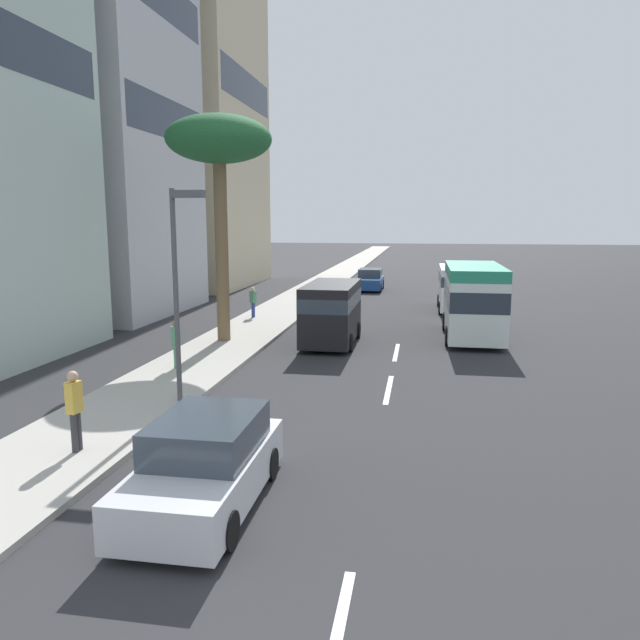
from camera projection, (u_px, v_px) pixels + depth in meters
name	position (u px, v px, depth m)	size (l,w,h in m)	color
ground_plane	(405.00, 310.00, 34.89)	(198.00, 198.00, 0.00)	#2D2D30
sidewalk_right	(288.00, 306.00, 36.03)	(162.00, 3.31, 0.15)	#B2ADA3
lane_stripe_mid	(389.00, 389.00, 18.57)	(3.20, 0.16, 0.01)	silver
lane_stripe_far	(396.00, 352.00, 23.76)	(3.20, 0.16, 0.01)	silver
van_lead	(332.00, 310.00, 25.15)	(4.84, 2.11, 2.56)	black
car_second	(206.00, 464.00, 10.95)	(4.34, 1.95, 1.64)	silver
car_third	(370.00, 280.00, 44.63)	(4.22, 1.86, 1.58)	#1E478C
van_fourth	(458.00, 286.00, 34.54)	(5.33, 2.21, 2.51)	white
minibus_fifth	(473.00, 299.00, 26.33)	(6.33, 2.44, 3.22)	silver
pedestrian_near_lamp	(75.00, 407.00, 13.09)	(0.35, 0.27, 1.81)	#333338
pedestrian_mid_block	(176.00, 342.00, 20.56)	(0.31, 0.37, 1.65)	#4C8C66
pedestrian_by_tree	(253.00, 301.00, 31.25)	(0.37, 0.39, 1.58)	navy
palm_tree	(219.00, 146.00, 24.15)	(4.26, 4.26, 9.17)	brown
street_lamp	(179.00, 270.00, 16.29)	(0.24, 0.97, 5.84)	#4C4C51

